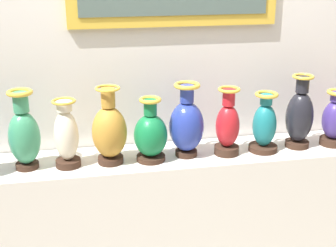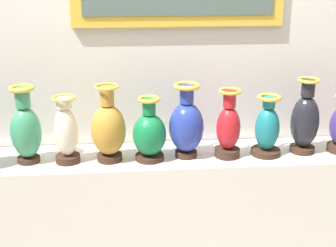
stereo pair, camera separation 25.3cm
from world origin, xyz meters
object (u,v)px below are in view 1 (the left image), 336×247
vase_ochre (109,131)px  vase_teal (264,126)px  vase_jade (24,135)px  vase_onyx (300,116)px  vase_ivory (66,136)px  vase_crimson (228,126)px  vase_indigo (334,120)px  vase_emerald (151,135)px  vase_cobalt (187,125)px

vase_ochre → vase_teal: size_ratio=1.23×
vase_jade → vase_ochre: bearing=-2.1°
vase_jade → vase_onyx: bearing=0.2°
vase_ivory → vase_onyx: bearing=1.0°
vase_crimson → vase_indigo: vase_crimson is taller
vase_emerald → vase_teal: vase_emerald is taller
vase_jade → vase_ochre: 0.42m
vase_indigo → vase_onyx: bearing=177.2°
vase_ochre → vase_cobalt: vase_ochre is taller
vase_emerald → vase_ochre: bearing=177.6°
vase_jade → vase_teal: (1.27, -0.01, -0.03)m
vase_ivory → vase_emerald: (0.43, -0.01, -0.02)m
vase_teal → vase_indigo: bearing=1.2°
vase_ochre → vase_onyx: size_ratio=0.98×
vase_crimson → vase_onyx: bearing=3.4°
vase_jade → vase_crimson: vase_jade is taller
vase_onyx → vase_crimson: bearing=-176.6°
vase_ivory → vase_ochre: bearing=0.8°
vase_crimson → vase_indigo: size_ratio=1.16×
vase_crimson → vase_ochre: bearing=179.5°
vase_ochre → vase_jade: bearing=177.9°
vase_emerald → vase_cobalt: 0.20m
vase_onyx → vase_jade: bearing=-179.8°
vase_ivory → vase_emerald: vase_ivory is taller
vase_jade → vase_ochre: (0.42, -0.02, -0.01)m
vase_jade → vase_onyx: vase_onyx is taller
vase_ivory → vase_ochre: vase_ochre is taller
vase_crimson → vase_teal: 0.21m
vase_emerald → vase_onyx: bearing=2.0°
vase_cobalt → vase_crimson: 0.22m
vase_ivory → vase_cobalt: size_ratio=0.88×
vase_ivory → vase_ochre: 0.22m
vase_jade → vase_emerald: size_ratio=1.20×
vase_jade → vase_cobalt: bearing=0.1°
vase_cobalt → vase_ochre: bearing=-177.7°
vase_ochre → vase_onyx: vase_onyx is taller
vase_jade → vase_cobalt: 0.83m
vase_cobalt → vase_teal: bearing=-2.0°
vase_jade → vase_teal: size_ratio=1.23×
vase_jade → vase_onyx: (1.48, 0.00, 0.00)m
vase_cobalt → vase_onyx: (0.65, 0.00, 0.00)m
vase_onyx → vase_ivory: bearing=-179.0°
vase_emerald → vase_teal: size_ratio=1.03×
vase_jade → vase_crimson: size_ratio=1.10×
vase_indigo → vase_emerald: bearing=-179.0°
vase_ivory → vase_cobalt: (0.63, 0.02, 0.01)m
vase_jade → vase_ivory: vase_jade is taller
vase_jade → vase_ochre: size_ratio=1.01×
vase_ivory → vase_teal: bearing=0.2°
vase_jade → vase_indigo: (1.69, -0.01, -0.03)m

